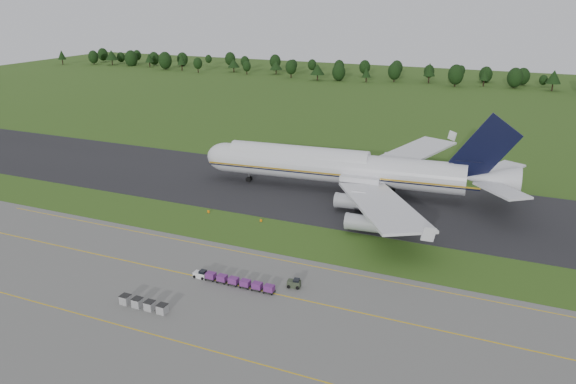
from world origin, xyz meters
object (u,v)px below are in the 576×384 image
at_px(utility_cart, 294,284).
at_px(uld_row, 144,304).
at_px(aircraft, 345,167).
at_px(edge_markers, 234,216).
at_px(baggage_train, 232,281).

height_order(utility_cart, uld_row, uld_row).
distance_m(utility_cart, uld_row, 25.00).
xyz_separation_m(aircraft, edge_markers, (-17.12, -26.57, -6.13)).
xyz_separation_m(utility_cart, edge_markers, (-24.84, 24.12, -0.38)).
bearing_deg(utility_cart, uld_row, -140.59).
distance_m(aircraft, uld_row, 67.79).
bearing_deg(edge_markers, baggage_train, -61.90).
relative_size(aircraft, uld_row, 9.19).
relative_size(baggage_train, edge_markers, 1.12).
distance_m(utility_cart, edge_markers, 34.62).
bearing_deg(aircraft, uld_row, -99.89).
distance_m(uld_row, edge_markers, 40.37).
bearing_deg(baggage_train, utility_cart, 18.65).
relative_size(aircraft, baggage_train, 5.13).
distance_m(baggage_train, uld_row, 15.47).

